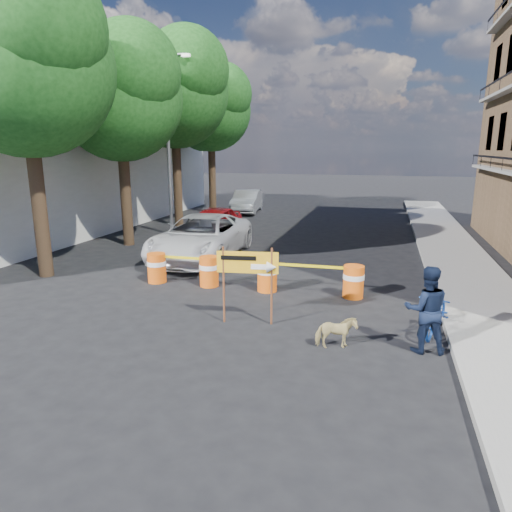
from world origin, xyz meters
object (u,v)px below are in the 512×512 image
Objects in this scene: barrel_mid_left at (209,271)px; sedan_red at (213,224)px; dog at (336,332)px; suv_white at (201,237)px; barrel_mid_right at (267,275)px; detour_sign at (255,268)px; bicycle at (439,295)px; pedestrian at (426,309)px; sedan_silver at (247,201)px; barrel_far_left at (157,267)px; barrel_far_right at (353,281)px.

barrel_mid_left is 0.21× the size of sedan_red.
sedan_red reaches higher than dog.
suv_white is 3.47m from sedan_red.
barrel_mid_right is 0.49× the size of detour_sign.
barrel_mid_right is 2.66m from detour_sign.
bicycle is 2.18× the size of dog.
pedestrian reaches higher than dog.
bicycle reaches higher than dog.
pedestrian is 0.42× the size of sedan_silver.
barrel_mid_left is 1.78m from barrel_mid_right.
barrel_mid_left is at bearing -35.24° from pedestrian.
detour_sign is at bearing -79.39° from sedan_silver.
barrel_far_left and barrel_mid_right have the same top height.
barrel_far_left is 3.47m from barrel_mid_right.
sedan_red is 8.92m from sedan_silver.
sedan_red is 1.00× the size of sedan_silver.
detour_sign reaches higher than barrel_mid_left.
barrel_far_right is at bearing 1.70° from barrel_mid_right.
barrel_mid_right is 2.42m from barrel_far_right.
sedan_red is at bearing 14.14° from dog.
detour_sign is at bearing -58.80° from suv_white.
barrel_mid_left is at bearing -70.54° from sedan_red.
barrel_mid_left is at bearing 31.78° from dog.
dog is at bearing -29.85° from barrel_far_left.
barrel_mid_left is 1.10× the size of dog.
barrel_far_left is 4.61m from detour_sign.
dog is at bearing -57.32° from sedan_red.
pedestrian is 1.12m from bicycle.
barrel_mid_right is 16.32m from sedan_silver.
bicycle is (4.37, -1.94, 0.42)m from barrel_mid_right.
bicycle reaches higher than barrel_mid_right.
barrel_mid_left is 15.83m from sedan_silver.
bicycle is at bearing -0.57° from detour_sign.
bicycle reaches higher than suv_white.
barrel_far_left is at bearing -178.28° from barrel_mid_left.
sedan_red reaches higher than barrel_far_left.
sedan_silver is at bearing 96.50° from barrel_far_left.
barrel_far_right is 0.21× the size of sedan_red.
sedan_silver is (-3.45, 15.44, 0.23)m from barrel_mid_left.
bicycle is at bearing -13.63° from barrel_far_left.
bicycle is at bearing -17.60° from barrel_mid_left.
barrel_far_left is at bearing -29.38° from pedestrian.
sedan_silver is at bearing 102.60° from barrel_mid_left.
suv_white is 12.37m from sedan_silver.
bicycle is 12.06m from sedan_red.
pedestrian is at bearing -62.40° from barrel_far_right.
pedestrian is (4.03, -3.00, 0.42)m from barrel_mid_right.
barrel_mid_right is at bearing -58.15° from sedan_red.
pedestrian reaches higher than barrel_mid_left.
bicycle is 19.87m from sedan_silver.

